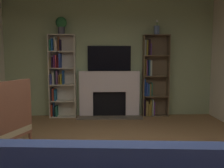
{
  "coord_description": "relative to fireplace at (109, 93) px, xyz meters",
  "views": [
    {
      "loc": [
        -0.14,
        -2.79,
        1.46
      ],
      "look_at": [
        0.0,
        1.32,
        1.01
      ],
      "focal_mm": 39.43,
      "sensor_mm": 36.0,
      "label": 1
    }
  ],
  "objects": [
    {
      "name": "bookshelf_right",
      "position": [
        1.05,
        0.01,
        0.35
      ],
      "size": [
        0.63,
        0.26,
        1.99
      ],
      "color": "brown",
      "rests_on": "ground_plane"
    },
    {
      "name": "tv",
      "position": [
        0.0,
        0.07,
        0.84
      ],
      "size": [
        1.05,
        0.06,
        0.61
      ],
      "primitive_type": "cube",
      "color": "black",
      "rests_on": "fireplace"
    },
    {
      "name": "vase_with_flowers",
      "position": [
        1.13,
        -0.05,
        1.53
      ],
      "size": [
        0.13,
        0.13,
        0.35
      ],
      "color": "#536B9A",
      "rests_on": "bookshelf_right"
    },
    {
      "name": "bookshelf_left",
      "position": [
        -1.2,
        -0.0,
        0.44
      ],
      "size": [
        0.63,
        0.28,
        1.99
      ],
      "color": "beige",
      "rests_on": "ground_plane"
    },
    {
      "name": "armchair",
      "position": [
        -1.47,
        -2.76,
        -0.01
      ],
      "size": [
        0.79,
        0.82,
        1.16
      ],
      "color": "brown",
      "rests_on": "ground_plane"
    },
    {
      "name": "fireplace",
      "position": [
        0.0,
        0.0,
        0.0
      ],
      "size": [
        1.56,
        0.49,
        1.11
      ],
      "color": "white",
      "rests_on": "ground_plane"
    },
    {
      "name": "potted_plant",
      "position": [
        -1.13,
        -0.05,
        1.65
      ],
      "size": [
        0.26,
        0.26,
        0.41
      ],
      "color": "#4D4C5B",
      "rests_on": "bookshelf_left"
    },
    {
      "name": "wall_back_accent",
      "position": [
        0.0,
        0.13,
        0.84
      ],
      "size": [
        5.22,
        0.06,
        2.85
      ],
      "primitive_type": "cube",
      "color": "#9CAF7F",
      "rests_on": "ground_plane"
    }
  ]
}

